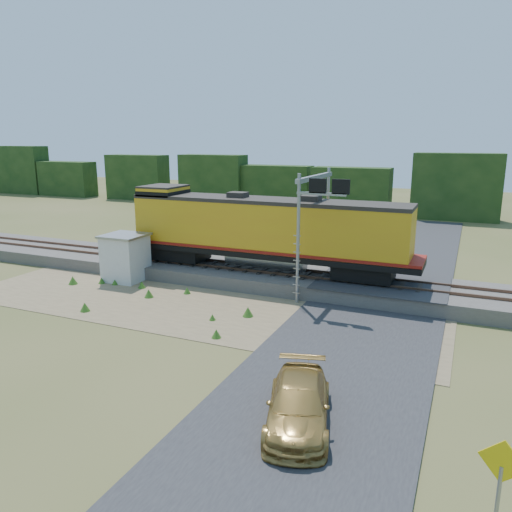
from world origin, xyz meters
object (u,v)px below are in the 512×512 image
at_px(road_sign, 500,485).
at_px(shed, 126,257).
at_px(car, 298,404).
at_px(locomotive, 262,230).
at_px(signal_gantry, 317,202).

bearing_deg(road_sign, shed, 145.01).
relative_size(road_sign, car, 0.60).
bearing_deg(shed, locomotive, 18.99).
xyz_separation_m(shed, car, (14.89, -10.97, -0.79)).
distance_m(locomotive, shed, 8.55).
distance_m(signal_gantry, road_sign, 18.85).
relative_size(signal_gantry, car, 1.48).
bearing_deg(shed, signal_gantry, 9.90).
height_order(signal_gantry, car, signal_gantry).
distance_m(shed, road_sign, 24.67).
distance_m(shed, car, 18.51).
xyz_separation_m(shed, road_sign, (20.21, -14.14, 0.29)).
xyz_separation_m(signal_gantry, road_sign, (8.78, -16.33, -3.40)).
bearing_deg(locomotive, shed, -160.08).
bearing_deg(road_sign, signal_gantry, 118.26).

